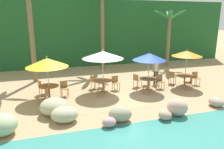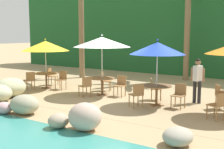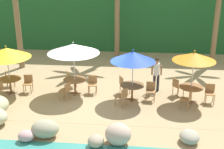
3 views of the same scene
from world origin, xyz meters
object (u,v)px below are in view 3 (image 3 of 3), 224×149
chair_white_seaward (93,83)px  chair_orange_inland (177,85)px  chair_yellow_seaward (28,82)px  umbrella_blue (133,57)px  dining_table_white (75,82)px  umbrella_orange (194,57)px  chair_white_left (66,90)px  chair_blue_left (122,96)px  umbrella_yellow (6,53)px  chair_orange_left (188,99)px  chair_yellow_inland (8,77)px  waiter_in_white (157,72)px  chair_blue_inland (123,83)px  palm_tree_third (218,8)px  dining_table_yellow (10,81)px  dining_table_blue (132,87)px  chair_orange_seaward (210,92)px  chair_blue_seaward (151,90)px  umbrella_white (73,49)px  dining_table_orange (191,89)px

chair_white_seaward → chair_orange_inland: size_ratio=1.00×
chair_yellow_seaward → umbrella_blue: (5.11, -0.43, 1.59)m
dining_table_white → umbrella_orange: umbrella_orange is taller
chair_white_left → chair_blue_left: size_ratio=1.00×
umbrella_yellow → chair_orange_left: (8.36, -1.05, -1.53)m
chair_yellow_inland → chair_orange_left: bearing=-11.6°
chair_white_left → waiter_in_white: bearing=19.7°
umbrella_blue → chair_blue_left: bearing=-118.0°
chair_blue_inland → waiter_in_white: bearing=14.3°
dining_table_white → palm_tree_third: 9.70m
chair_white_seaward → chair_white_left: bearing=-138.3°
chair_yellow_seaward → chair_white_left: bearing=-20.9°
palm_tree_third → dining_table_white: bearing=-144.9°
dining_table_yellow → dining_table_blue: same height
dining_table_yellow → chair_orange_seaward: chair_orange_seaward is taller
dining_table_blue → chair_orange_left: bearing=-18.2°
dining_table_white → umbrella_orange: bearing=-4.6°
umbrella_blue → umbrella_orange: size_ratio=0.99×
waiter_in_white → chair_blue_seaward: bearing=-105.1°
chair_blue_inland → umbrella_orange: umbrella_orange is taller
umbrella_yellow → chair_blue_inland: umbrella_yellow is taller
chair_blue_inland → umbrella_blue: bearing=-57.9°
chair_yellow_seaward → chair_yellow_inland: 1.36m
chair_blue_left → umbrella_white: bearing=153.1°
umbrella_blue → chair_yellow_seaward: bearing=175.2°
chair_orange_inland → dining_table_yellow: bearing=-177.0°
umbrella_yellow → chair_blue_left: umbrella_yellow is taller
dining_table_white → chair_orange_left: chair_orange_left is taller
dining_table_blue → waiter_in_white: size_ratio=0.65×
dining_table_yellow → chair_orange_left: chair_orange_left is taller
chair_orange_seaward → chair_blue_seaward: bearing=179.7°
chair_yellow_seaward → umbrella_white: (2.32, 0.03, 1.76)m
umbrella_blue → chair_orange_seaward: size_ratio=2.80×
chair_orange_seaward → chair_white_seaward: bearing=174.0°
dining_table_yellow → chair_yellow_seaward: size_ratio=1.26×
umbrella_orange → dining_table_white: bearing=175.4°
chair_white_left → chair_orange_seaward: 6.57m
umbrella_yellow → dining_table_blue: 6.12m
dining_table_blue → chair_blue_seaward: chair_blue_seaward is taller
dining_table_yellow → dining_table_orange: bearing=-1.5°
umbrella_white → palm_tree_third: size_ratio=0.51×
umbrella_blue → dining_table_orange: (2.67, 0.02, -1.49)m
chair_yellow_seaward → chair_blue_left: same height
chair_yellow_inland → chair_white_seaward: 4.42m
umbrella_white → chair_orange_inland: bearing=2.6°
dining_table_white → chair_orange_inland: size_ratio=1.26×
chair_blue_seaward → chair_blue_left: (-1.26, -0.81, 0.00)m
chair_white_seaward → chair_blue_inland: size_ratio=1.00×
dining_table_white → chair_white_seaward: (0.84, 0.16, -0.10)m
dining_table_blue → chair_blue_inland: 0.86m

